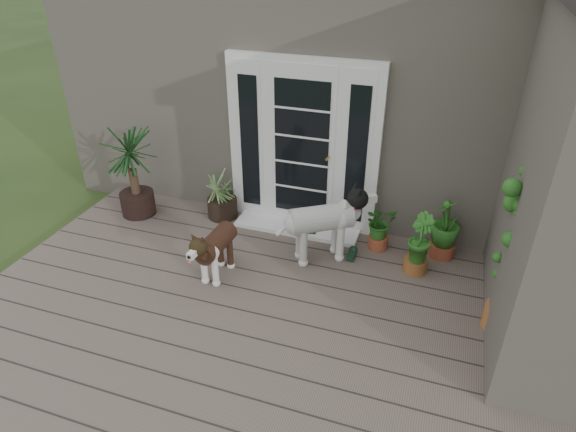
% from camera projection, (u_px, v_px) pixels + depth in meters
% --- Properties ---
extents(deck, '(6.20, 4.60, 0.12)m').
position_uv_depth(deck, '(253.00, 342.00, 4.77)').
color(deck, '#6B5B4C').
rests_on(deck, ground).
extents(house_main, '(7.40, 4.00, 3.10)m').
position_uv_depth(house_main, '(356.00, 76.00, 7.47)').
color(house_main, '#665E54').
rests_on(house_main, ground).
extents(door_unit, '(1.90, 0.14, 2.15)m').
position_uv_depth(door_unit, '(303.00, 146.00, 6.04)').
color(door_unit, white).
rests_on(door_unit, deck).
extents(door_step, '(1.60, 0.40, 0.05)m').
position_uv_depth(door_step, '(297.00, 227.00, 6.41)').
color(door_step, white).
rests_on(door_step, deck).
extents(brindle_dog, '(0.37, 0.78, 0.63)m').
position_uv_depth(brindle_dog, '(217.00, 252.00, 5.43)').
color(brindle_dog, '#3F2417').
rests_on(brindle_dog, deck).
extents(white_dog, '(1.03, 0.87, 0.80)m').
position_uv_depth(white_dog, '(321.00, 230.00, 5.66)').
color(white_dog, white).
rests_on(white_dog, deck).
extents(spider_plant, '(0.83, 0.83, 0.70)m').
position_uv_depth(spider_plant, '(221.00, 193.00, 6.53)').
color(spider_plant, '#82A565').
rests_on(spider_plant, deck).
extents(yucca, '(1.10, 1.10, 1.24)m').
position_uv_depth(yucca, '(133.00, 172.00, 6.47)').
color(yucca, black).
rests_on(yucca, deck).
extents(herb_a, '(0.52, 0.52, 0.48)m').
position_uv_depth(herb_a, '(379.00, 231.00, 5.94)').
color(herb_a, '#1F5317').
rests_on(herb_a, deck).
extents(herb_b, '(0.43, 0.43, 0.51)m').
position_uv_depth(herb_b, '(417.00, 252.00, 5.53)').
color(herb_b, '#27651C').
rests_on(herb_b, deck).
extents(herb_c, '(0.56, 0.56, 0.64)m').
position_uv_depth(herb_c, '(445.00, 232.00, 5.76)').
color(herb_c, '#1F5117').
rests_on(herb_c, deck).
extents(sapling, '(0.63, 0.63, 1.82)m').
position_uv_depth(sapling, '(521.00, 251.00, 4.40)').
color(sapling, '#2E621C').
rests_on(sapling, deck).
extents(clog_left, '(0.20, 0.33, 0.09)m').
position_uv_depth(clog_left, '(312.00, 229.00, 6.34)').
color(clog_left, black).
rests_on(clog_left, deck).
extents(clog_right, '(0.13, 0.26, 0.08)m').
position_uv_depth(clog_right, '(352.00, 254.00, 5.87)').
color(clog_right, black).
rests_on(clog_right, deck).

